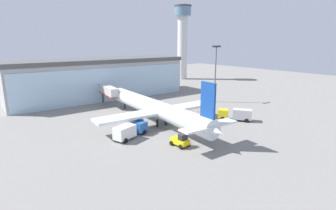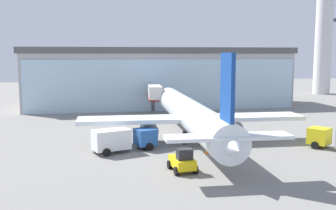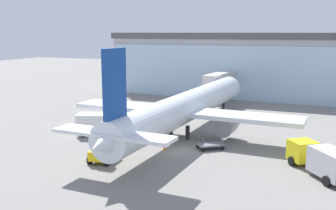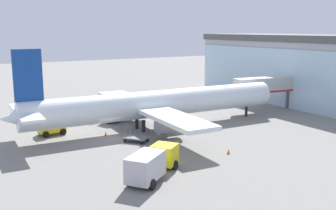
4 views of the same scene
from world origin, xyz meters
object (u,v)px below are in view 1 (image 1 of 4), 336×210
Objects in this scene: jet_bridge at (107,91)px; safety_cone_wingtip at (198,111)px; pushback_tug at (180,141)px; fuel_truck at (236,114)px; airplane at (156,109)px; catering_truck at (130,130)px; control_tower at (182,37)px; apron_light_mast at (216,69)px; safety_cone_nose at (177,131)px; baggage_cart at (187,123)px.

jet_bridge reaches higher than safety_cone_wingtip.
jet_bridge is 3.67× the size of pushback_tug.
pushback_tug is at bearing 64.92° from fuel_truck.
jet_bridge is at bearing 126.49° from safety_cone_wingtip.
airplane reaches higher than catering_truck.
pushback_tug is (-19.61, -4.09, -0.49)m from fuel_truck.
catering_truck is 13.85× the size of safety_cone_wingtip.
jet_bridge is 0.37× the size of control_tower.
fuel_truck is 13.02× the size of safety_cone_wingtip.
control_tower reaches higher than apron_light_mast.
control_tower reaches higher than catering_truck.
control_tower reaches higher than jet_bridge.
catering_truck is (-7.52, -26.33, -2.66)m from jet_bridge.
catering_truck is at bearing 162.79° from safety_cone_nose.
catering_truck is 9.97m from pushback_tug.
pushback_tug is at bearing -145.76° from apron_light_mast.
jet_bridge is 35.37m from fuel_truck.
control_tower is at bearing 49.50° from safety_cone_nose.
pushback_tug is at bearing -140.54° from safety_cone_wingtip.
pushback_tug is at bearing -124.44° from safety_cone_nose.
safety_cone_wingtip is (-35.96, -49.36, -19.28)m from control_tower.
safety_cone_wingtip is at bearing -26.08° from fuel_truck.
pushback_tug is (-2.51, -34.94, -3.16)m from jet_bridge.
apron_light_mast is 16.22m from safety_cone_wingtip.
airplane is 18.17m from fuel_truck.
control_tower reaches higher than safety_cone_nose.
jet_bridge is 25.70m from safety_cone_wingtip.
fuel_truck is at bearing -145.61° from jet_bridge.
baggage_cart is 11.31m from safety_cone_wingtip.
jet_bridge is 0.31× the size of airplane.
jet_bridge is at bearing 5.68° from airplane.
safety_cone_nose is (-49.59, -58.05, -19.28)m from control_tower.
fuel_truck is (17.09, -30.85, -2.66)m from jet_bridge.
airplane is 7.34m from baggage_cart.
control_tower is 4.66× the size of fuel_truck.
control_tower reaches higher than safety_cone_wingtip.
safety_cone_wingtip is at bearing -56.56° from pushback_tug.
pushback_tug is at bearing -78.75° from catering_truck.
baggage_cart is (-21.05, -12.12, -9.35)m from apron_light_mast.
airplane is 72.43× the size of safety_cone_nose.
control_tower is 4.38× the size of catering_truck.
catering_truck is at bearing -161.63° from apron_light_mast.
baggage_cart is (4.58, -4.99, -2.84)m from airplane.
apron_light_mast reaches higher than airplane.
safety_cone_wingtip is at bearing -154.89° from apron_light_mast.
catering_truck is 13.85× the size of safety_cone_nose.
control_tower is 2.05× the size of apron_light_mast.
fuel_truck is at bearing -29.32° from catering_truck.
control_tower is at bearing -42.09° from airplane.
pushback_tug is at bearing 165.68° from airplane.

